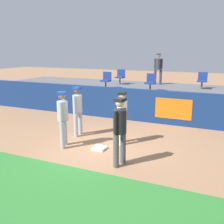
% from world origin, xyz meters
% --- Properties ---
extents(ground_plane, '(60.00, 60.00, 0.00)m').
position_xyz_m(ground_plane, '(0.00, 0.00, 0.00)').
color(ground_plane, '#936B4C').
extents(grass_foreground_strip, '(18.00, 2.80, 0.01)m').
position_xyz_m(grass_foreground_strip, '(0.00, -2.87, 0.00)').
color(grass_foreground_strip, '#2D722D').
rests_on(grass_foreground_strip, ground_plane).
extents(first_base, '(0.40, 0.40, 0.08)m').
position_xyz_m(first_base, '(-0.07, -0.05, 0.04)').
color(first_base, white).
rests_on(first_base, ground_plane).
extents(player_fielder_home, '(0.38, 0.57, 1.76)m').
position_xyz_m(player_fielder_home, '(0.39, 0.74, 1.01)').
color(player_fielder_home, white).
rests_on(player_fielder_home, ground_plane).
extents(player_runner_visitor, '(0.44, 0.48, 1.81)m').
position_xyz_m(player_runner_visitor, '(-1.23, -0.30, 1.05)').
color(player_runner_visitor, '#9EA3AD').
rests_on(player_runner_visitor, ground_plane).
extents(player_coach_visitor, '(0.35, 0.51, 1.80)m').
position_xyz_m(player_coach_visitor, '(-1.39, 0.87, 1.04)').
color(player_coach_visitor, '#9EA3AD').
rests_on(player_coach_visitor, ground_plane).
extents(player_umpire, '(0.42, 0.51, 1.87)m').
position_xyz_m(player_umpire, '(0.94, -0.84, 1.08)').
color(player_umpire, '#4C4C51').
rests_on(player_umpire, ground_plane).
extents(field_wall, '(18.00, 0.26, 1.42)m').
position_xyz_m(field_wall, '(0.01, 3.68, 0.71)').
color(field_wall, navy).
rests_on(field_wall, ground_plane).
extents(bleacher_platform, '(18.00, 4.80, 1.13)m').
position_xyz_m(bleacher_platform, '(0.00, 6.25, 0.56)').
color(bleacher_platform, '#59595E').
rests_on(bleacher_platform, ground_plane).
extents(seat_back_left, '(0.48, 0.44, 0.84)m').
position_xyz_m(seat_back_left, '(-2.16, 6.92, 1.60)').
color(seat_back_left, '#4C4C51').
rests_on(seat_back_left, bleacher_platform).
extents(seat_front_center, '(0.46, 0.44, 0.84)m').
position_xyz_m(seat_front_center, '(0.13, 5.12, 1.60)').
color(seat_front_center, '#4C4C51').
rests_on(seat_front_center, bleacher_platform).
extents(seat_back_right, '(0.46, 0.44, 0.84)m').
position_xyz_m(seat_back_right, '(2.33, 6.92, 1.60)').
color(seat_back_right, '#4C4C51').
rests_on(seat_back_right, bleacher_platform).
extents(seat_front_left, '(0.45, 0.44, 0.84)m').
position_xyz_m(seat_front_left, '(-2.22, 5.12, 1.60)').
color(seat_front_left, '#4C4C51').
rests_on(seat_front_left, bleacher_platform).
extents(spectator_hooded, '(0.48, 0.39, 1.74)m').
position_xyz_m(spectator_hooded, '(-0.16, 7.71, 2.13)').
color(spectator_hooded, '#33384C').
rests_on(spectator_hooded, bleacher_platform).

